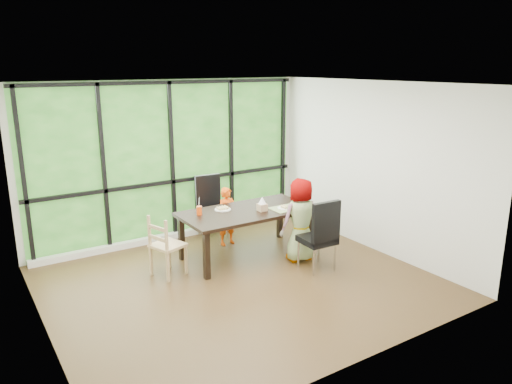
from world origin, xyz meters
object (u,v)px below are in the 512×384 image
at_px(child_older, 301,220).
at_px(plate_near, 285,208).
at_px(dining_table, 247,233).
at_px(orange_cup, 199,211).
at_px(child_toddler, 227,216).
at_px(green_cup, 304,203).
at_px(tissue_box, 262,207).
at_px(chair_window_leather, 212,207).
at_px(chair_interior_leather, 317,234).
at_px(chair_end_beech, 168,245).
at_px(white_mug, 294,197).
at_px(plate_far, 223,209).

xyz_separation_m(child_older, plate_near, (-0.07, 0.34, 0.11)).
xyz_separation_m(dining_table, orange_cup, (-0.72, 0.19, 0.44)).
bearing_deg(child_toddler, green_cup, -51.46).
distance_m(child_toddler, plate_near, 1.06).
relative_size(orange_cup, tissue_box, 1.01).
distance_m(dining_table, child_older, 0.88).
bearing_deg(child_older, child_toddler, -56.64).
height_order(chair_window_leather, chair_interior_leather, same).
height_order(dining_table, tissue_box, tissue_box).
height_order(chair_interior_leather, chair_end_beech, chair_interior_leather).
distance_m(chair_interior_leather, chair_end_beech, 2.15).
bearing_deg(green_cup, orange_cup, 162.68).
distance_m(dining_table, white_mug, 1.06).
distance_m(child_toddler, child_older, 1.36).
relative_size(plate_far, plate_near, 1.10).
height_order(child_toddler, plate_near, child_toddler).
height_order(chair_interior_leather, child_toddler, chair_interior_leather).
distance_m(child_older, plate_near, 0.36).
xyz_separation_m(chair_interior_leather, child_older, (0.02, 0.41, 0.11)).
distance_m(chair_interior_leather, white_mug, 1.17).
height_order(plate_far, green_cup, green_cup).
height_order(dining_table, child_older, child_older).
height_order(chair_end_beech, orange_cup, chair_end_beech).
relative_size(chair_end_beech, plate_far, 3.55).
bearing_deg(white_mug, plate_near, -142.83).
xyz_separation_m(chair_end_beech, white_mug, (2.29, 0.08, 0.34)).
xyz_separation_m(child_toddler, orange_cup, (-0.72, -0.43, 0.33)).
distance_m(dining_table, green_cup, 1.02).
bearing_deg(chair_window_leather, dining_table, -82.96).
bearing_deg(chair_end_beech, chair_window_leather, -68.87).
bearing_deg(chair_interior_leather, chair_window_leather, -70.03).
distance_m(dining_table, plate_near, 0.70).
xyz_separation_m(chair_end_beech, green_cup, (2.20, -0.31, 0.36)).
height_order(child_toddler, orange_cup, child_toddler).
bearing_deg(chair_window_leather, orange_cup, -123.78).
distance_m(chair_window_leather, child_older, 1.77).
height_order(child_older, tissue_box, child_older).
relative_size(plate_near, green_cup, 1.95).
bearing_deg(white_mug, dining_table, -175.23).
distance_m(chair_window_leather, chair_end_beech, 1.65).
relative_size(chair_window_leather, plate_far, 4.26).
xyz_separation_m(chair_window_leather, child_toddler, (0.05, -0.43, -0.05)).
height_order(chair_window_leather, chair_end_beech, chair_window_leather).
bearing_deg(plate_near, child_toddler, 121.82).
height_order(orange_cup, white_mug, orange_cup).
bearing_deg(tissue_box, plate_far, 143.36).
height_order(chair_window_leather, child_toddler, chair_window_leather).
relative_size(chair_window_leather, child_toddler, 1.10).
distance_m(chair_end_beech, child_toddler, 1.46).
bearing_deg(orange_cup, plate_far, 3.54).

